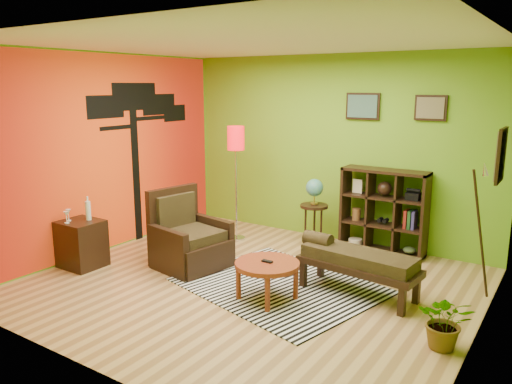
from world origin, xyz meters
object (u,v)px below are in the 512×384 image
Objects in this scene: globe_table at (314,195)px; potted_plant at (445,327)px; side_cabinet at (82,243)px; floor_lamp at (236,148)px; coffee_table at (267,267)px; bench at (355,260)px; armchair at (188,243)px; cube_shelf at (384,211)px.

potted_plant is (2.37, -2.04, -0.55)m from globe_table.
side_cabinet is 0.53× the size of floor_lamp.
potted_plant is at bearing 5.66° from side_cabinet.
coffee_table is 0.71× the size of globe_table.
bench is 1.36m from potted_plant.
coffee_table is 0.77× the size of side_cabinet.
bench is at bearing 8.89° from armchair.
side_cabinet is at bearing -115.90° from floor_lamp.
cube_shelf is at bearing 77.18° from coffee_table.
floor_lamp reaches higher than bench.
bench reaches higher than potted_plant.
side_cabinet is at bearing -138.74° from cube_shelf.
side_cabinet reaches higher than coffee_table.
globe_table is (-0.46, 2.04, 0.38)m from coffee_table.
coffee_table reaches higher than potted_plant.
bench is at bearing 18.76° from side_cabinet.
cube_shelf is at bearing 98.22° from bench.
globe_table is 3.18m from potted_plant.
floor_lamp is at bearing 157.95° from bench.
coffee_table is 1.91m from potted_plant.
globe_table reaches higher than side_cabinet.
floor_lamp is at bearing -162.81° from cube_shelf.
armchair is (-1.44, 0.34, -0.07)m from coffee_table.
armchair reaches higher than coffee_table.
floor_lamp is at bearing 154.89° from potted_plant.
floor_lamp is at bearing 64.10° from side_cabinet.
bench is 2.70× the size of potted_plant.
potted_plant is at bearing -5.92° from armchair.
floor_lamp reaches higher than side_cabinet.
floor_lamp is at bearing 96.18° from armchair.
coffee_table is 2.63m from side_cabinet.
floor_lamp is 1.46× the size of cube_shelf.
floor_lamp reaches higher than armchair.
armchair is 0.58× the size of floor_lamp.
armchair reaches higher than potted_plant.
potted_plant is at bearing -0.08° from coffee_table.
armchair is at bearing 174.08° from potted_plant.
floor_lamp reaches higher than globe_table.
side_cabinet is 1.77× the size of potted_plant.
globe_table is 0.84× the size of cube_shelf.
cube_shelf reaches higher than potted_plant.
armchair is 3.37m from potted_plant.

